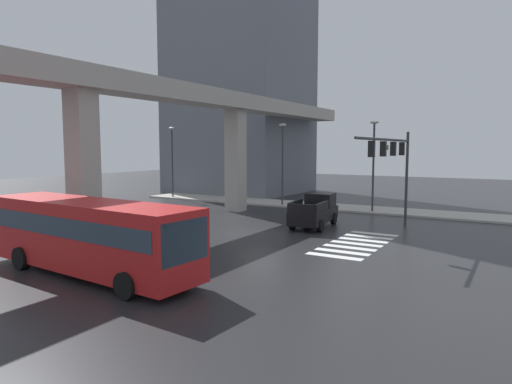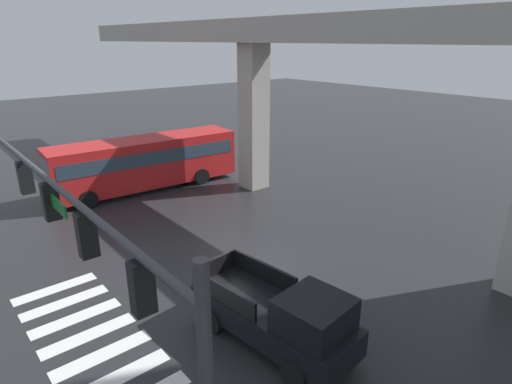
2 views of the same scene
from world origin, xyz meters
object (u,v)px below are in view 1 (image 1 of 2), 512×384
(city_bus, at_px, (89,232))
(traffic_signal_mast, at_px, (394,156))
(street_lamp_near_corner, at_px, (374,155))
(street_lamp_far_north, at_px, (172,154))
(pickup_truck, at_px, (315,211))
(street_lamp_mid_block, at_px, (283,154))

(city_bus, relative_size, traffic_signal_mast, 1.01)
(city_bus, relative_size, street_lamp_near_corner, 1.51)
(traffic_signal_mast, xyz_separation_m, street_lamp_far_north, (7.75, 24.14, -0.12))
(pickup_truck, xyz_separation_m, street_lamp_mid_block, (7.97, 6.57, 3.57))
(pickup_truck, distance_m, city_bus, 15.60)
(traffic_signal_mast, bearing_deg, street_lamp_near_corner, 24.05)
(pickup_truck, xyz_separation_m, city_bus, (-15.20, 3.40, 0.73))
(street_lamp_near_corner, bearing_deg, street_lamp_far_north, 90.00)
(street_lamp_far_north, bearing_deg, traffic_signal_mast, -107.80)
(city_bus, relative_size, street_lamp_mid_block, 1.51)
(street_lamp_mid_block, xyz_separation_m, street_lamp_far_north, (0.00, 12.65, 0.00))
(city_bus, height_order, street_lamp_mid_block, street_lamp_mid_block)
(street_lamp_mid_block, height_order, street_lamp_far_north, same)
(city_bus, bearing_deg, street_lamp_near_corner, -11.85)
(street_lamp_mid_block, bearing_deg, street_lamp_near_corner, -90.00)
(pickup_truck, bearing_deg, street_lamp_near_corner, -10.37)
(street_lamp_near_corner, bearing_deg, traffic_signal_mast, -155.95)
(traffic_signal_mast, height_order, street_lamp_mid_block, street_lamp_mid_block)
(traffic_signal_mast, height_order, street_lamp_near_corner, street_lamp_near_corner)
(city_bus, distance_m, street_lamp_far_north, 28.20)
(pickup_truck, height_order, street_lamp_near_corner, street_lamp_near_corner)
(pickup_truck, distance_m, street_lamp_near_corner, 8.85)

